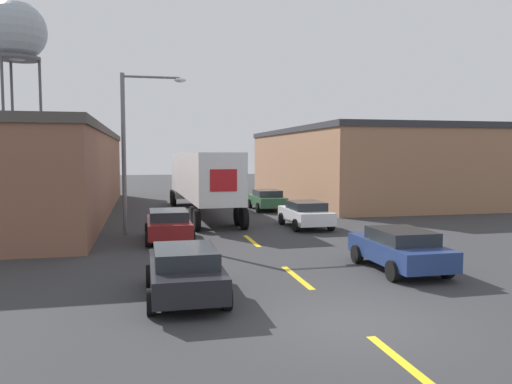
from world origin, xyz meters
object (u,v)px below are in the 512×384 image
object	(u,v)px
parked_car_left_near	(185,271)
parked_car_right_far	(267,199)
parked_car_left_far	(169,224)
water_tower	(16,33)
semi_truck	(201,176)
parked_car_right_near	(400,248)
street_lamp	(132,140)
parked_car_right_mid	(306,213)

from	to	relation	value
parked_car_left_near	parked_car_right_far	bearing A→B (deg)	69.99
parked_car_left_far	water_tower	distance (m)	40.14
semi_truck	parked_car_left_near	bearing A→B (deg)	-99.55
parked_car_left_far	parked_car_right_far	distance (m)	12.71
semi_truck	water_tower	world-z (taller)	water_tower
parked_car_left_far	parked_car_right_near	world-z (taller)	same
street_lamp	parked_car_left_near	bearing A→B (deg)	-82.24
parked_car_right_near	parked_car_right_mid	bearing A→B (deg)	90.00
street_lamp	parked_car_right_near	bearing A→B (deg)	-47.94
parked_car_left_far	parked_car_left_near	world-z (taller)	same
semi_truck	street_lamp	size ratio (longest dim) A/B	2.03
parked_car_left_near	parked_car_right_far	size ratio (longest dim) A/B	1.00
parked_car_left_far	water_tower	bearing A→B (deg)	111.31
parked_car_right_far	street_lamp	bearing A→B (deg)	-135.83
water_tower	parked_car_left_far	bearing A→B (deg)	-68.69
semi_truck	water_tower	bearing A→B (deg)	120.34
parked_car_right_mid	parked_car_left_far	bearing A→B (deg)	-160.89
parked_car_right_near	water_tower	bearing A→B (deg)	116.18
semi_truck	parked_car_left_near	world-z (taller)	semi_truck
semi_truck	parked_car_left_far	world-z (taller)	semi_truck
semi_truck	parked_car_right_near	size ratio (longest dim) A/B	3.69
semi_truck	parked_car_left_far	xyz separation A→B (m)	(-2.44, -9.22, -1.65)
semi_truck	parked_car_right_mid	size ratio (longest dim) A/B	3.69
parked_car_left_far	street_lamp	xyz separation A→B (m)	(-1.50, 2.29, 3.69)
parked_car_left_far	street_lamp	distance (m)	4.60
parked_car_left_far	parked_car_right_near	size ratio (longest dim) A/B	1.00
parked_car_left_near	parked_car_right_near	distance (m)	7.21
semi_truck	parked_car_right_far	bearing A→B (deg)	14.69
street_lamp	water_tower	bearing A→B (deg)	110.37
parked_car_left_near	water_tower	distance (m)	47.86
parked_car_left_near	parked_car_right_near	size ratio (longest dim) A/B	1.00
street_lamp	parked_car_left_far	bearing A→B (deg)	-56.79
semi_truck	parked_car_right_near	xyz separation A→B (m)	(4.60, -16.39, -1.65)
semi_truck	water_tower	size ratio (longest dim) A/B	0.79
semi_truck	parked_car_right_mid	distance (m)	8.36
parked_car_right_far	water_tower	size ratio (longest dim) A/B	0.21
parked_car_left_near	parked_car_right_near	world-z (taller)	same
parked_car_right_near	street_lamp	bearing A→B (deg)	132.06
parked_car_right_near	parked_car_left_near	bearing A→B (deg)	-167.46
parked_car_right_near	parked_car_right_far	world-z (taller)	same
parked_car_left_near	parked_car_right_mid	world-z (taller)	same
parked_car_right_near	street_lamp	world-z (taller)	street_lamp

